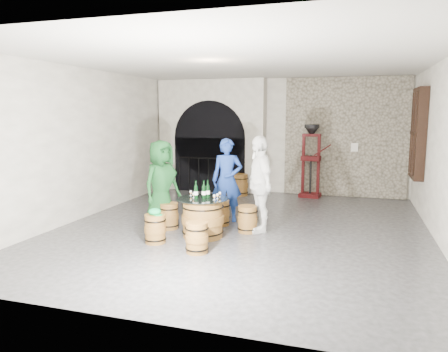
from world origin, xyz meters
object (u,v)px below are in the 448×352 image
(person_blue, at_px, (227,180))
(side_barrel, at_px, (240,185))
(barrel_stool_right, at_px, (248,219))
(corking_press, at_px, (311,155))
(barrel_stool_left, at_px, (169,216))
(barrel_stool_far, at_px, (221,213))
(barrel_table, at_px, (203,218))
(wine_bottle_center, at_px, (204,191))
(wine_bottle_right, at_px, (208,191))
(wine_bottle_left, at_px, (196,191))
(person_green, at_px, (162,184))
(person_white, at_px, (259,184))
(barrel_stool_near_right, at_px, (197,238))
(barrel_stool_near_left, at_px, (155,229))

(person_blue, height_order, side_barrel, person_blue)
(barrel_stool_right, xyz_separation_m, person_blue, (-0.62, 0.72, 0.61))
(person_blue, bearing_deg, corking_press, 53.25)
(barrel_stool_left, distance_m, barrel_stool_far, 1.04)
(barrel_stool_right, bearing_deg, barrel_table, -142.12)
(barrel_stool_left, xyz_separation_m, side_barrel, (0.45, 3.69, 0.04))
(wine_bottle_center, xyz_separation_m, wine_bottle_right, (0.05, 0.08, 0.00))
(wine_bottle_left, bearing_deg, barrel_stool_far, 80.34)
(barrel_table, distance_m, side_barrel, 4.04)
(person_blue, height_order, wine_bottle_center, person_blue)
(barrel_table, relative_size, person_green, 0.54)
(wine_bottle_right, bearing_deg, corking_press, 71.86)
(wine_bottle_right, height_order, corking_press, corking_press)
(wine_bottle_left, bearing_deg, barrel_stool_left, 151.29)
(side_barrel, bearing_deg, barrel_stool_far, -82.20)
(wine_bottle_left, height_order, corking_press, corking_press)
(person_white, relative_size, corking_press, 0.94)
(wine_bottle_right, xyz_separation_m, side_barrel, (-0.45, 3.95, -0.56))
(person_white, bearing_deg, side_barrel, 170.82)
(person_green, bearing_deg, wine_bottle_center, -90.52)
(wine_bottle_left, distance_m, wine_bottle_right, 0.22)
(wine_bottle_left, distance_m, wine_bottle_center, 0.14)
(barrel_table, xyz_separation_m, person_blue, (0.08, 1.27, 0.51))
(barrel_table, bearing_deg, barrel_stool_near_right, -76.07)
(barrel_stool_left, xyz_separation_m, barrel_stool_near_left, (0.16, -0.92, 0.00))
(corking_press, bearing_deg, barrel_stool_near_right, -96.07)
(person_blue, relative_size, side_barrel, 2.93)
(person_blue, bearing_deg, barrel_stool_far, -105.95)
(person_blue, relative_size, wine_bottle_right, 5.34)
(person_green, height_order, wine_bottle_left, person_green)
(barrel_stool_right, relative_size, person_blue, 0.29)
(barrel_stool_right, bearing_deg, barrel_stool_near_left, -140.36)
(barrel_stool_left, bearing_deg, wine_bottle_right, -16.35)
(barrel_table, xyz_separation_m, barrel_stool_left, (-0.83, 0.34, -0.10))
(barrel_stool_left, xyz_separation_m, person_green, (-0.18, 0.07, 0.61))
(person_green, bearing_deg, barrel_stool_near_right, -114.79)
(barrel_stool_right, distance_m, person_white, 0.71)
(wine_bottle_center, bearing_deg, barrel_stool_right, 39.33)
(barrel_table, bearing_deg, barrel_stool_left, 157.89)
(barrel_stool_near_left, distance_m, wine_bottle_center, 1.09)
(wine_bottle_right, bearing_deg, wine_bottle_left, -144.11)
(barrel_stool_left, bearing_deg, side_barrel, 83.01)
(barrel_stool_left, relative_size, barrel_stool_near_right, 1.00)
(person_blue, height_order, wine_bottle_left, person_blue)
(barrel_stool_near_left, xyz_separation_m, side_barrel, (0.29, 4.61, 0.04))
(barrel_stool_right, distance_m, corking_press, 4.00)
(barrel_stool_left, bearing_deg, corking_press, 60.24)
(barrel_stool_near_right, xyz_separation_m, person_white, (0.68, 1.56, 0.66))
(barrel_stool_near_right, relative_size, person_green, 0.29)
(barrel_stool_left, bearing_deg, barrel_stool_right, 7.89)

